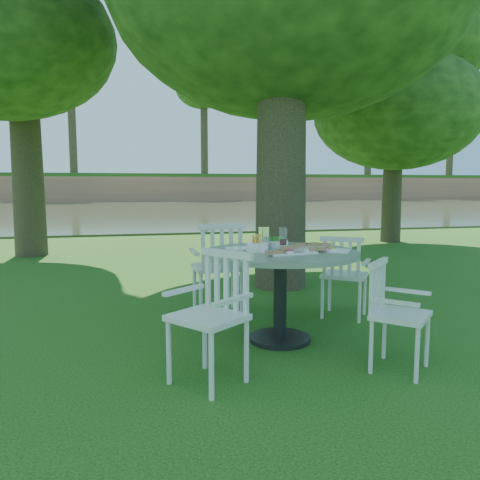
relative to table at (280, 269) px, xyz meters
name	(u,v)px	position (x,y,z in m)	size (l,w,h in m)	color
ground	(245,325)	(-0.20, 0.55, -0.67)	(140.00, 140.00, 0.00)	#15400D
table	(280,269)	(0.00, 0.00, 0.00)	(1.39, 1.39, 0.83)	black
chair_ne	(343,271)	(0.87, 0.53, -0.15)	(0.61, 0.60, 0.88)	white
chair_nw	(219,262)	(-0.38, 0.93, -0.07)	(0.53, 0.49, 1.01)	white
chair_sw	(216,306)	(-0.72, -0.71, -0.12)	(0.64, 0.65, 0.94)	white
chair_se	(390,306)	(0.62, -0.81, -0.18)	(0.58, 0.58, 0.84)	white
tableware	(275,246)	(-0.03, 0.07, 0.20)	(1.24, 0.67, 0.21)	white
river	(149,210)	(-0.20, 23.55, -0.67)	(100.00, 28.00, 0.12)	#2F3620
far_bank	(142,123)	(0.08, 41.66, 6.58)	(100.00, 18.00, 15.20)	#A2644B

